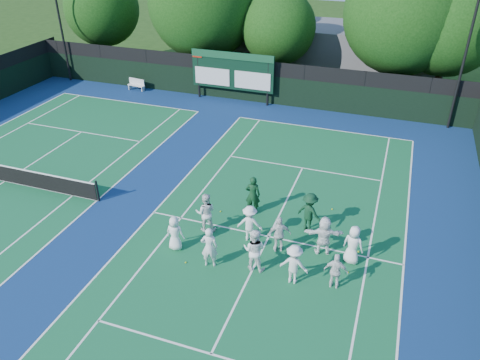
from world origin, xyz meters
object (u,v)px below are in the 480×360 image
(tennis_net, at_px, (3,173))
(coach_left, at_px, (253,195))
(bench, at_px, (137,84))
(scoreboard, at_px, (232,71))

(tennis_net, bearing_deg, coach_left, 6.96)
(tennis_net, xyz_separation_m, bench, (-0.71, 14.36, -0.02))
(scoreboard, xyz_separation_m, coach_left, (5.78, -13.03, -1.27))
(scoreboard, bearing_deg, tennis_net, -115.60)
(scoreboard, relative_size, coach_left, 3.26)
(bench, xyz_separation_m, coach_left, (13.47, -12.81, 0.45))
(bench, bearing_deg, scoreboard, 1.65)
(bench, bearing_deg, coach_left, -43.55)
(tennis_net, height_order, coach_left, coach_left)
(scoreboard, bearing_deg, bench, -178.35)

